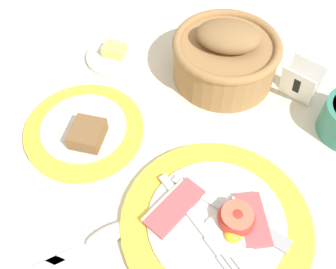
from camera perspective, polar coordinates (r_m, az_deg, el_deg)
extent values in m
plane|color=beige|center=(0.58, 1.60, -11.67)|extent=(3.00, 3.00, 0.00)
cylinder|color=yellow|center=(0.57, 6.99, -12.70)|extent=(0.27, 0.27, 0.01)
cylinder|color=silver|center=(0.56, 7.07, -12.37)|extent=(0.19, 0.19, 0.00)
cube|color=#BC5156|center=(0.56, 0.87, -10.73)|extent=(0.06, 0.10, 0.01)
cube|color=beige|center=(0.56, -0.38, -9.71)|extent=(0.03, 0.09, 0.01)
cube|color=#BC5156|center=(0.56, 12.21, -11.99)|extent=(0.08, 0.08, 0.01)
cube|color=beige|center=(0.56, 10.60, -12.21)|extent=(0.05, 0.07, 0.01)
ellipsoid|color=red|center=(0.55, 9.88, -11.89)|extent=(0.05, 0.05, 0.03)
cylinder|color=#DB664C|center=(0.54, 10.06, -11.35)|extent=(0.04, 0.04, 0.00)
ellipsoid|color=white|center=(0.55, 8.89, -14.00)|extent=(0.07, 0.06, 0.01)
ellipsoid|color=yellow|center=(0.55, 9.50, -14.00)|extent=(0.02, 0.02, 0.01)
cube|color=silver|center=(0.56, 2.16, -9.91)|extent=(0.10, 0.06, 0.00)
cube|color=silver|center=(0.54, 6.81, -15.56)|extent=(0.03, 0.03, 0.00)
cube|color=silver|center=(0.54, 9.37, -18.51)|extent=(0.04, 0.02, 0.00)
cube|color=silver|center=(0.54, 10.05, -18.02)|extent=(0.04, 0.02, 0.00)
cube|color=silver|center=(0.57, 5.39, -8.99)|extent=(0.11, 0.02, 0.00)
cube|color=#9EA0A5|center=(0.56, 13.67, -13.57)|extent=(0.08, 0.03, 0.00)
cylinder|color=yellow|center=(0.66, -12.04, 0.62)|extent=(0.20, 0.20, 0.01)
cylinder|color=silver|center=(0.66, -12.16, 1.04)|extent=(0.14, 0.14, 0.00)
cube|color=brown|center=(0.63, -11.62, 0.10)|extent=(0.06, 0.07, 0.03)
cylinder|color=olive|center=(0.72, 8.22, 10.53)|extent=(0.18, 0.18, 0.07)
torus|color=olive|center=(0.69, 8.59, 12.78)|extent=(0.19, 0.19, 0.02)
ellipsoid|color=olive|center=(0.68, 8.77, 13.91)|extent=(0.13, 0.11, 0.04)
cylinder|color=silver|center=(0.78, -7.66, 11.17)|extent=(0.11, 0.11, 0.01)
cube|color=#F4E06B|center=(0.77, -7.79, 12.05)|extent=(0.05, 0.04, 0.02)
cube|color=white|center=(0.70, 18.15, 6.59)|extent=(0.06, 0.03, 0.07)
cube|color=white|center=(0.72, 19.03, 7.64)|extent=(0.06, 0.03, 0.07)
cube|color=black|center=(0.70, 18.15, 6.71)|extent=(0.01, 0.01, 0.04)
cube|color=silver|center=(0.57, -18.54, -18.00)|extent=(0.07, 0.10, 0.01)
ellipsoid|color=silver|center=(0.56, -8.44, -14.06)|extent=(0.06, 0.07, 0.01)
cube|color=silver|center=(0.57, -15.15, -17.58)|extent=(0.11, 0.02, 0.01)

